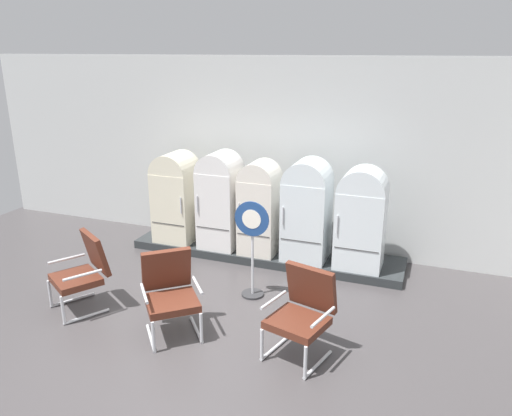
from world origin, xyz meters
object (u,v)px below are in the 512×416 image
Objects in this scene: refrigerator_2 at (260,205)px; armchair_right at (303,310)px; refrigerator_4 at (361,216)px; armchair_left at (83,269)px; sign_stand at (252,249)px; refrigerator_0 at (176,194)px; refrigerator_3 at (307,207)px; refrigerator_1 at (220,197)px; armchair_center at (170,290)px.

refrigerator_2 is 1.49× the size of armchair_right.
refrigerator_2 reaches higher than armchair_right.
refrigerator_4 reaches higher than armchair_right.
sign_stand reaches higher than armchair_left.
refrigerator_3 is (2.34, -0.01, 0.03)m from refrigerator_0.
refrigerator_1 is at bearing 177.85° from refrigerator_2.
refrigerator_4 is (1.64, 0.00, 0.01)m from refrigerator_2.
refrigerator_2 is (1.56, -0.04, -0.00)m from refrigerator_0.
sign_stand is at bearing -136.14° from refrigerator_4.
refrigerator_4 is 4.06m from armchair_left.
refrigerator_1 is 1.57× the size of armchair_center.
refrigerator_1 is 1.04× the size of refrigerator_4.
armchair_left is at bearing -92.26° from refrigerator_0.
armchair_right is (2.94, -2.38, -0.40)m from refrigerator_0.
armchair_center is (1.39, -0.12, 0.00)m from armchair_left.
refrigerator_3 reaches higher than refrigerator_0.
armchair_left is 1.00× the size of armchair_center.
refrigerator_0 is at bearing 87.74° from armchair_left.
armchair_right is (1.38, -2.34, -0.40)m from refrigerator_2.
refrigerator_0 is 2.31m from sign_stand.
sign_stand is at bearing -108.87° from refrigerator_3.
refrigerator_0 is at bearing 117.45° from armchair_center.
refrigerator_0 is at bearing 146.09° from sign_stand.
sign_stand reaches higher than armchair_right.
refrigerator_2 is at bearing -2.15° from refrigerator_1.
armchair_left is at bearing -144.61° from refrigerator_4.
refrigerator_4 is at bearing -0.65° from refrigerator_1.
refrigerator_1 is 1.57× the size of armchair_right.
armchair_left is at bearing 179.99° from armchair_right.
sign_stand is at bearing -74.39° from refrigerator_2.
refrigerator_4 is 1.51× the size of armchair_right.
refrigerator_2 is 2.50m from armchair_center.
sign_stand is at bearing 28.73° from armchair_left.
refrigerator_1 is at bearing 179.35° from refrigerator_4.
armchair_right is (2.09, -2.36, -0.45)m from refrigerator_1.
refrigerator_2 is at bearing 105.61° from sign_stand.
refrigerator_3 is 1.56× the size of armchair_right.
armchair_left is 0.73× the size of sign_stand.
refrigerator_3 is at bearing 71.13° from sign_stand.
refrigerator_2 is 0.95× the size of refrigerator_3.
refrigerator_0 is 2.34m from refrigerator_3.
refrigerator_1 is at bearing 68.39° from armchair_left.
refrigerator_3 is 1.03× the size of refrigerator_4.
refrigerator_1 is 1.15× the size of sign_stand.
armchair_left is 1.39m from armchair_center.
armchair_left is (-3.29, -2.34, -0.41)m from refrigerator_4.
refrigerator_3 reaches higher than armchair_center.
armchair_left is (-0.09, -2.38, -0.40)m from refrigerator_0.
refrigerator_0 is at bearing 141.02° from armchair_right.
refrigerator_4 is 2.39m from armchair_right.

